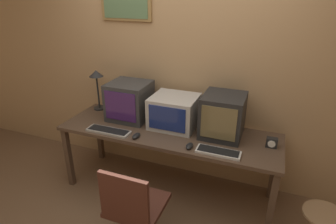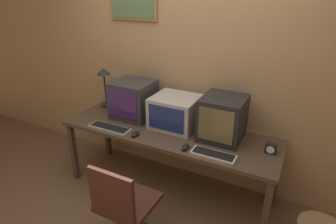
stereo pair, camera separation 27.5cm
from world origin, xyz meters
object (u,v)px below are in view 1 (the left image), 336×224
(desk_clock, at_px, (272,143))
(side_stool, at_px, (323,223))
(monitor_center, at_px, (174,111))
(desk_lamp, at_px, (97,79))
(monitor_right, at_px, (223,115))
(office_chair, at_px, (135,216))
(keyboard_side, at_px, (218,152))
(monitor_left, at_px, (130,101))
(keyboard_main, at_px, (109,131))
(mouse_far_corner, at_px, (189,146))
(mouse_near_keyboard, at_px, (136,136))

(desk_clock, distance_m, side_stool, 0.74)
(monitor_center, distance_m, desk_lamp, 1.01)
(monitor_right, relative_size, office_chair, 0.48)
(keyboard_side, bearing_deg, office_chair, -131.69)
(desk_lamp, bearing_deg, monitor_left, -11.71)
(keyboard_side, distance_m, office_chair, 0.88)
(desk_clock, bearing_deg, desk_lamp, 174.31)
(keyboard_side, bearing_deg, monitor_left, 160.63)
(keyboard_main, xyz_separation_m, mouse_far_corner, (0.84, 0.00, 0.01))
(keyboard_main, relative_size, mouse_near_keyboard, 3.86)
(desk_lamp, xyz_separation_m, office_chair, (1.00, -1.06, -0.73))
(keyboard_main, distance_m, desk_lamp, 0.73)
(monitor_left, bearing_deg, desk_lamp, 168.29)
(desk_clock, bearing_deg, office_chair, -137.65)
(monitor_left, distance_m, monitor_right, 1.02)
(monitor_center, bearing_deg, keyboard_main, -146.34)
(keyboard_main, xyz_separation_m, mouse_near_keyboard, (0.31, -0.00, 0.01))
(side_stool, bearing_deg, monitor_right, 156.09)
(monitor_left, bearing_deg, mouse_far_corner, -25.20)
(mouse_far_corner, xyz_separation_m, office_chair, (-0.27, -0.59, -0.38))
(keyboard_main, height_order, mouse_far_corner, mouse_far_corner)
(side_stool, bearing_deg, mouse_near_keyboard, 178.15)
(mouse_near_keyboard, bearing_deg, office_chair, -65.30)
(monitor_right, distance_m, desk_lamp, 1.50)
(desk_clock, height_order, office_chair, office_chair)
(desk_clock, xyz_separation_m, office_chair, (-0.95, -0.87, -0.41))
(monitor_center, distance_m, side_stool, 1.61)
(monitor_left, relative_size, side_stool, 1.01)
(mouse_far_corner, xyz_separation_m, desk_lamp, (-1.27, 0.47, 0.34))
(keyboard_main, bearing_deg, monitor_left, 83.54)
(monitor_center, height_order, keyboard_side, monitor_center)
(monitor_left, relative_size, desk_clock, 4.33)
(monitor_left, relative_size, desk_lamp, 0.91)
(monitor_left, bearing_deg, monitor_center, -0.75)
(mouse_near_keyboard, bearing_deg, keyboard_side, 0.65)
(keyboard_main, bearing_deg, mouse_far_corner, 0.24)
(monitor_center, distance_m, keyboard_side, 0.67)
(monitor_right, distance_m, keyboard_main, 1.14)
(monitor_left, xyz_separation_m, desk_clock, (1.49, -0.10, -0.16))
(monitor_right, bearing_deg, mouse_near_keyboard, -154.23)
(monitor_left, xyz_separation_m, monitor_center, (0.52, -0.01, -0.04))
(keyboard_main, xyz_separation_m, keyboard_side, (1.11, 0.01, -0.00))
(mouse_far_corner, bearing_deg, desk_lamp, 159.52)
(monitor_center, relative_size, keyboard_side, 1.19)
(mouse_near_keyboard, xyz_separation_m, desk_lamp, (-0.74, 0.48, 0.34))
(mouse_far_corner, bearing_deg, monitor_left, 154.80)
(monitor_center, distance_m, mouse_near_keyboard, 0.47)
(desk_clock, bearing_deg, keyboard_main, -169.53)
(desk_clock, bearing_deg, keyboard_side, -147.00)
(monitor_center, distance_m, desk_clock, 0.98)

